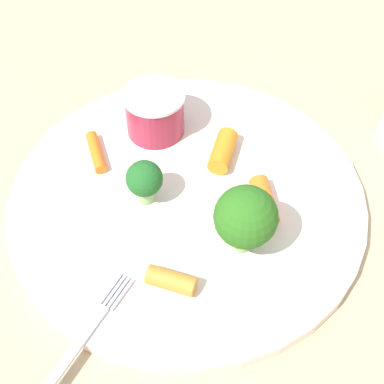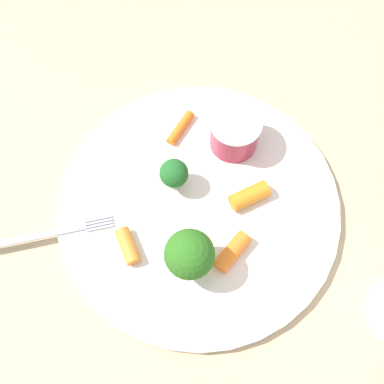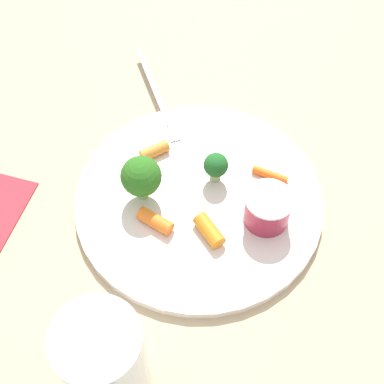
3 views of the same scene
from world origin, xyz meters
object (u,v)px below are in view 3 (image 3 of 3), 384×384
(plate, at_px, (199,200))
(sauce_cup, at_px, (268,209))
(carrot_stick_1, at_px, (209,230))
(broccoli_floret_1, at_px, (216,166))
(broccoli_floret_0, at_px, (141,177))
(carrot_stick_3, at_px, (154,151))
(drinking_glass, at_px, (105,362))
(fork, at_px, (157,95))
(carrot_stick_0, at_px, (270,175))
(carrot_stick_2, at_px, (155,221))

(plate, distance_m, sauce_cup, 0.09)
(carrot_stick_1, bearing_deg, broccoli_floret_1, -68.99)
(broccoli_floret_0, bearing_deg, carrot_stick_3, -72.42)
(sauce_cup, distance_m, broccoli_floret_1, 0.08)
(drinking_glass, bearing_deg, fork, -67.18)
(sauce_cup, height_order, broccoli_floret_0, broccoli_floret_0)
(broccoli_floret_1, relative_size, carrot_stick_0, 0.95)
(plate, xyz_separation_m, broccoli_floret_1, (-0.01, -0.03, 0.03))
(broccoli_floret_0, distance_m, carrot_stick_0, 0.16)
(broccoli_floret_1, relative_size, carrot_stick_1, 1.01)
(carrot_stick_2, xyz_separation_m, carrot_stick_3, (0.05, -0.09, -0.00))
(sauce_cup, bearing_deg, drinking_glass, 75.36)
(broccoli_floret_1, xyz_separation_m, fork, (0.13, -0.09, -0.02))
(plate, relative_size, broccoli_floret_0, 4.70)
(broccoli_floret_1, height_order, carrot_stick_2, broccoli_floret_1)
(carrot_stick_1, bearing_deg, plate, -50.48)
(carrot_stick_1, bearing_deg, carrot_stick_0, -105.68)
(carrot_stick_2, distance_m, drinking_glass, 0.18)
(drinking_glass, bearing_deg, sauce_cup, -104.64)
(carrot_stick_0, bearing_deg, plate, 45.95)
(plate, height_order, sauce_cup, sauce_cup)
(carrot_stick_3, height_order, fork, carrot_stick_3)
(broccoli_floret_0, bearing_deg, carrot_stick_0, -142.45)
(sauce_cup, relative_size, carrot_stick_3, 1.50)
(sauce_cup, bearing_deg, broccoli_floret_0, 14.63)
(drinking_glass, bearing_deg, plate, -84.79)
(broccoli_floret_0, height_order, broccoli_floret_1, broccoli_floret_0)
(broccoli_floret_0, relative_size, carrot_stick_1, 1.54)
(carrot_stick_2, height_order, carrot_stick_3, carrot_stick_2)
(broccoli_floret_0, height_order, carrot_stick_1, broccoli_floret_0)
(carrot_stick_1, distance_m, fork, 0.23)
(sauce_cup, xyz_separation_m, broccoli_floret_0, (0.14, 0.04, 0.02))
(broccoli_floret_0, relative_size, fork, 0.47)
(broccoli_floret_0, xyz_separation_m, fork, (0.07, -0.15, -0.04))
(sauce_cup, height_order, carrot_stick_2, sauce_cup)
(carrot_stick_3, bearing_deg, plate, 157.89)
(plate, height_order, carrot_stick_2, carrot_stick_2)
(carrot_stick_3, bearing_deg, drinking_glass, 110.96)
(carrot_stick_1, relative_size, drinking_glass, 0.33)
(plate, height_order, broccoli_floret_0, broccoli_floret_0)
(carrot_stick_2, height_order, drinking_glass, drinking_glass)
(carrot_stick_1, xyz_separation_m, carrot_stick_3, (0.11, -0.07, -0.00))
(broccoli_floret_1, bearing_deg, plate, 81.21)
(sauce_cup, height_order, carrot_stick_3, sauce_cup)
(plate, height_order, drinking_glass, drinking_glass)
(plate, distance_m, fork, 0.18)
(plate, xyz_separation_m, sauce_cup, (-0.08, -0.01, 0.03))
(plate, relative_size, sauce_cup, 5.43)
(carrot_stick_1, height_order, drinking_glass, drinking_glass)
(broccoli_floret_0, height_order, drinking_glass, drinking_glass)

